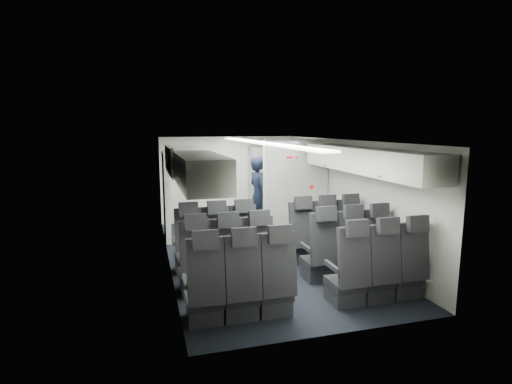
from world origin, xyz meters
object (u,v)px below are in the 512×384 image
galley_unit (267,184)px  boarding_door (166,196)px  seat_row_mid (289,259)px  flight_attendant (259,196)px  seat_row_front (271,243)px  seat_row_rear (313,281)px  carry_on_bag (185,162)px

galley_unit → boarding_door: 2.84m
seat_row_mid → flight_attendant: 2.88m
seat_row_front → boarding_door: (-1.64, 2.09, 0.55)m
seat_row_rear → flight_attendant: (0.34, 3.72, 0.48)m
seat_row_front → flight_attendant: 2.01m
seat_row_mid → carry_on_bag: size_ratio=7.64×
seat_row_front → seat_row_mid: 0.90m
seat_row_front → carry_on_bag: 2.02m
galley_unit → boarding_door: galley_unit is taller
flight_attendant → carry_on_bag: (-1.76, -1.82, 0.94)m
boarding_door → carry_on_bag: 2.18m
seat_row_mid → carry_on_bag: (-1.43, 1.00, 1.42)m
boarding_door → flight_attendant: boarding_door is taller
seat_row_front → seat_row_rear: (0.00, -1.80, 0.00)m
galley_unit → boarding_door: bearing=-155.7°
seat_row_mid → seat_row_rear: same height
seat_row_rear → galley_unit: bearing=79.4°
seat_row_rear → flight_attendant: size_ratio=1.88×
seat_row_rear → carry_on_bag: (-1.43, 1.90, 1.42)m
seat_row_rear → carry_on_bag: 2.77m
seat_row_rear → galley_unit: size_ratio=1.75×
galley_unit → carry_on_bag: carry_on_bag is taller
carry_on_bag → seat_row_rear: bearing=-41.6°
seat_row_rear → seat_row_mid: bearing=90.0°
seat_row_mid → galley_unit: bearing=77.1°
seat_row_front → galley_unit: bearing=73.7°
seat_row_mid → boarding_door: boarding_door is taller
seat_row_rear → flight_attendant: bearing=84.8°
boarding_door → flight_attendant: 1.98m
seat_row_mid → seat_row_front: bearing=90.0°
seat_row_rear → boarding_door: bearing=112.9°
seat_row_mid → carry_on_bag: carry_on_bag is taller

